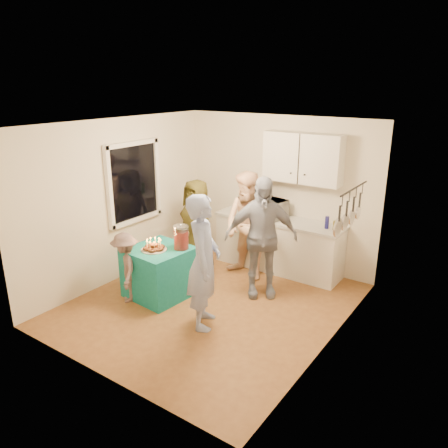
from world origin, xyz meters
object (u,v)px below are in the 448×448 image
Objects in this scene: counter at (278,245)px; man_birthday at (204,262)px; microwave at (269,208)px; woman_back_left at (197,225)px; punch_jar at (181,238)px; woman_back_center at (248,226)px; child_near_left at (126,267)px; party_table at (159,272)px; woman_back_right at (261,237)px.

man_birthday reaches higher than counter.
woman_back_left is at bearing -132.55° from microwave.
punch_jar is 0.19× the size of woman_back_center.
woman_back_center is 2.04m from child_near_left.
punch_jar reaches higher than party_table.
woman_back_center is (0.46, 1.13, -0.04)m from punch_jar.
woman_back_right is at bearing 35.90° from party_table.
woman_back_left is at bearing 115.32° from punch_jar.
woman_back_center reaches higher than party_table.
counter is 2.59× the size of party_table.
party_table is at bearing 95.00° from child_near_left.
man_birthday is (0.05, -2.18, 0.47)m from counter.
punch_jar is 0.92m from child_near_left.
man_birthday is 1.71× the size of child_near_left.
microwave is 0.67× the size of party_table.
child_near_left is (-0.13, -1.52, -0.26)m from woman_back_left.
woman_back_center is at bearing -18.78° from man_birthday.
child_near_left is at bearing -134.14° from punch_jar.
counter is 2.15m from party_table.
child_near_left is (-1.30, -2.29, 0.10)m from counter.
punch_jar is 0.19× the size of man_birthday.
punch_jar is at bearing -179.36° from woman_back_right.
party_table is at bearing 179.78° from woman_back_right.
punch_jar is at bearing -98.19° from microwave.
man_birthday is 1.87m from woman_back_left.
woman_back_left is (-0.15, 1.12, 0.41)m from party_table.
woman_back_right reaches higher than party_table.
woman_back_left is 0.93m from woman_back_center.
man_birthday is (0.26, -2.18, -0.16)m from microwave.
punch_jar is at bearing 28.66° from man_birthday.
man_birthday is 1.20m from woman_back_right.
woman_back_right reaches higher than child_near_left.
microwave is 2.20m from man_birthday.
counter is 3.85× the size of microwave.
microwave is 0.31× the size of woman_back_right.
microwave is 2.17m from party_table.
microwave is at bearing 77.20° from woman_back_right.
woman_back_left is 0.89× the size of woman_back_center.
woman_back_center reaches higher than woman_back_left.
microwave is 0.60m from woman_back_center.
party_table is at bearing -147.03° from punch_jar.
party_table is 1.60m from woman_back_center.
woman_back_left is 0.86× the size of woman_back_right.
woman_back_center is 0.96× the size of woman_back_right.
woman_back_right reaches higher than man_birthday.
child_near_left is at bearing 65.10° from man_birthday.
microwave is 2.60m from child_near_left.
man_birthday reaches higher than punch_jar.
woman_back_right is at bearing 80.64° from child_near_left.
man_birthday is at bearing -134.33° from woman_back_right.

